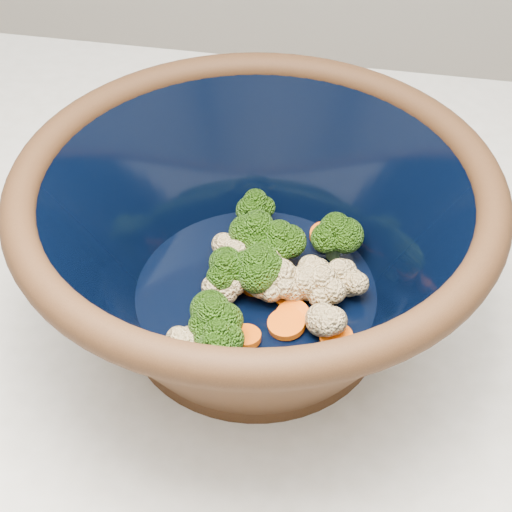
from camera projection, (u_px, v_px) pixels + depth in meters
The scene contains 2 objects.
mixing_bowl at pixel (256, 242), 0.61m from camera, with size 0.50×0.50×0.17m.
vegetable_pile at pixel (267, 269), 0.63m from camera, with size 0.15×0.21×0.06m.
Camera 1 is at (0.12, -0.33, 1.41)m, focal length 50.00 mm.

